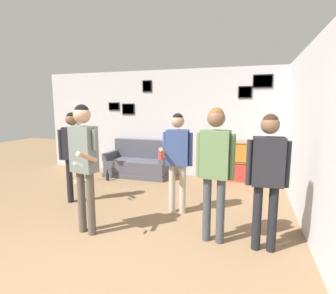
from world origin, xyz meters
The scene contains 12 objects.
ground_plane centered at (0.00, 0.00, 0.00)m, with size 20.00×20.00×0.00m, color #846647.
wall_back centered at (0.00, 4.71, 1.36)m, with size 7.59×0.08×2.70m.
wall_right centered at (2.63, 2.34, 1.35)m, with size 0.06×7.08×2.70m.
couch centered at (-0.91, 4.30, 0.30)m, with size 1.63×0.80×0.91m.
bookshelf centered at (1.56, 4.49, 0.47)m, with size 0.91×0.30×0.95m.
floor_lamp centered at (-2.00, 3.32, 1.24)m, with size 0.39×0.43×1.61m.
person_player_foreground_left centered at (-1.27, 2.18, 1.03)m, with size 0.60×0.37×1.68m.
person_player_foreground_center centered at (-0.34, 1.18, 1.13)m, with size 0.49×0.54×1.81m.
person_watcher_holding_cup centered at (0.69, 2.26, 1.03)m, with size 0.50×0.44×1.67m.
person_spectator_near_bookshelf centered at (1.40, 1.47, 1.10)m, with size 0.50×0.23×1.77m.
person_spectator_far_right centered at (2.03, 1.45, 1.04)m, with size 0.50×0.22×1.70m.
bottle_on_floor centered at (-1.44, 3.62, 0.10)m, with size 0.07×0.07×0.25m.
Camera 1 is at (1.80, -1.82, 1.78)m, focal length 28.00 mm.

